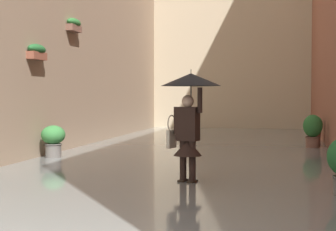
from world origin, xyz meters
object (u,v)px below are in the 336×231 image
(potted_plant_far_left, at_px, (315,129))
(potted_plant_mid_left, at_px, (313,130))
(person_wading, at_px, (189,104))
(potted_plant_mid_right, at_px, (53,140))

(potted_plant_far_left, height_order, potted_plant_mid_left, potted_plant_mid_left)
(person_wading, xyz_separation_m, potted_plant_mid_right, (3.84, -2.73, -0.93))
(person_wading, height_order, potted_plant_mid_right, person_wading)
(potted_plant_mid_right, relative_size, potted_plant_mid_left, 0.84)
(potted_plant_far_left, xyz_separation_m, potted_plant_mid_right, (6.48, 5.05, -0.03))
(potted_plant_mid_right, bearing_deg, potted_plant_mid_left, -148.98)
(potted_plant_far_left, distance_m, potted_plant_mid_right, 8.22)
(person_wading, height_order, potted_plant_far_left, person_wading)
(person_wading, bearing_deg, potted_plant_far_left, -108.76)
(person_wading, distance_m, potted_plant_mid_left, 7.06)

